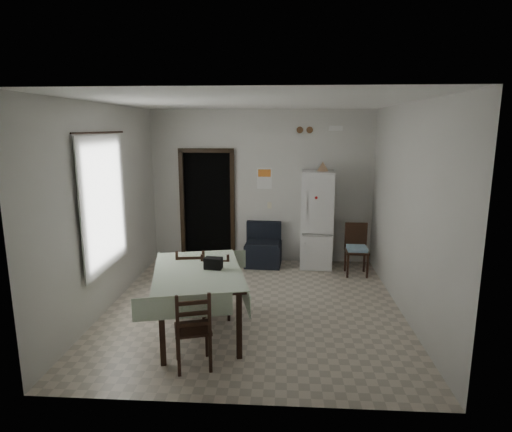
{
  "coord_description": "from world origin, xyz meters",
  "views": [
    {
      "loc": [
        0.4,
        -5.83,
        2.57
      ],
      "look_at": [
        0.0,
        0.5,
        1.25
      ],
      "focal_mm": 30.0,
      "sensor_mm": 36.0,
      "label": 1
    }
  ],
  "objects_px": {
    "dining_table": "(199,302)",
    "dining_chair_near_head": "(193,328)",
    "dining_chair_far_left": "(192,281)",
    "corner_chair": "(357,250)",
    "dining_chair_far_right": "(217,284)",
    "fridge": "(317,220)",
    "navy_seat": "(263,245)"
  },
  "relations": [
    {
      "from": "fridge",
      "to": "dining_chair_far_right",
      "type": "xyz_separation_m",
      "value": [
        -1.52,
        -2.25,
        -0.43
      ]
    },
    {
      "from": "navy_seat",
      "to": "dining_chair_far_left",
      "type": "xyz_separation_m",
      "value": [
        -0.89,
        -2.18,
        0.08
      ]
    },
    {
      "from": "fridge",
      "to": "navy_seat",
      "type": "bearing_deg",
      "value": -176.48
    },
    {
      "from": "dining_chair_far_left",
      "to": "dining_chair_near_head",
      "type": "relative_size",
      "value": 1.06
    },
    {
      "from": "navy_seat",
      "to": "dining_table",
      "type": "height_order",
      "value": "dining_table"
    },
    {
      "from": "navy_seat",
      "to": "dining_chair_far_left",
      "type": "distance_m",
      "value": 2.36
    },
    {
      "from": "dining_chair_far_left",
      "to": "dining_chair_far_right",
      "type": "height_order",
      "value": "dining_chair_far_left"
    },
    {
      "from": "dining_chair_far_right",
      "to": "dining_table",
      "type": "bearing_deg",
      "value": 71.57
    },
    {
      "from": "corner_chair",
      "to": "dining_chair_far_right",
      "type": "bearing_deg",
      "value": -139.74
    },
    {
      "from": "dining_table",
      "to": "dining_chair_near_head",
      "type": "xyz_separation_m",
      "value": [
        0.09,
        -0.77,
        0.03
      ]
    },
    {
      "from": "corner_chair",
      "to": "dining_chair_near_head",
      "type": "bearing_deg",
      "value": -125.41
    },
    {
      "from": "corner_chair",
      "to": "dining_chair_near_head",
      "type": "height_order",
      "value": "corner_chair"
    },
    {
      "from": "fridge",
      "to": "dining_chair_near_head",
      "type": "relative_size",
      "value": 2.0
    },
    {
      "from": "navy_seat",
      "to": "dining_chair_far_right",
      "type": "distance_m",
      "value": 2.31
    },
    {
      "from": "corner_chair",
      "to": "dining_chair_far_right",
      "type": "height_order",
      "value": "dining_chair_far_right"
    },
    {
      "from": "navy_seat",
      "to": "dining_chair_near_head",
      "type": "relative_size",
      "value": 0.89
    },
    {
      "from": "corner_chair",
      "to": "dining_table",
      "type": "relative_size",
      "value": 0.56
    },
    {
      "from": "fridge",
      "to": "dining_table",
      "type": "distance_m",
      "value": 3.27
    },
    {
      "from": "dining_table",
      "to": "dining_chair_far_left",
      "type": "height_order",
      "value": "dining_chair_far_left"
    },
    {
      "from": "dining_table",
      "to": "navy_seat",
      "type": "bearing_deg",
      "value": 62.72
    },
    {
      "from": "navy_seat",
      "to": "dining_chair_far_right",
      "type": "bearing_deg",
      "value": -99.66
    },
    {
      "from": "dining_chair_far_left",
      "to": "dining_chair_far_right",
      "type": "distance_m",
      "value": 0.37
    },
    {
      "from": "dining_chair_far_left",
      "to": "corner_chair",
      "type": "bearing_deg",
      "value": -153.99
    },
    {
      "from": "fridge",
      "to": "dining_chair_far_right",
      "type": "distance_m",
      "value": 2.75
    },
    {
      "from": "dining_table",
      "to": "dining_chair_far_left",
      "type": "relative_size",
      "value": 1.69
    },
    {
      "from": "dining_chair_near_head",
      "to": "navy_seat",
      "type": "bearing_deg",
      "value": -116.1
    },
    {
      "from": "corner_chair",
      "to": "dining_chair_far_left",
      "type": "xyz_separation_m",
      "value": [
        -2.56,
        -1.76,
        0.02
      ]
    },
    {
      "from": "dining_table",
      "to": "dining_chair_near_head",
      "type": "relative_size",
      "value": 1.79
    },
    {
      "from": "navy_seat",
      "to": "corner_chair",
      "type": "xyz_separation_m",
      "value": [
        1.67,
        -0.43,
        0.05
      ]
    },
    {
      "from": "fridge",
      "to": "dining_chair_far_right",
      "type": "height_order",
      "value": "fridge"
    },
    {
      "from": "fridge",
      "to": "corner_chair",
      "type": "bearing_deg",
      "value": -28.79
    },
    {
      "from": "dining_table",
      "to": "dining_chair_near_head",
      "type": "bearing_deg",
      "value": -96.79
    }
  ]
}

